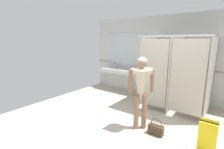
{
  "coord_description": "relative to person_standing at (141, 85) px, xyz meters",
  "views": [
    {
      "loc": [
        1.25,
        -2.77,
        1.93
      ],
      "look_at": [
        -1.5,
        0.89,
        0.96
      ],
      "focal_mm": 25.92,
      "sensor_mm": 36.0,
      "label": 1
    }
  ],
  "objects": [
    {
      "name": "ground_plane",
      "position": [
        0.24,
        -0.24,
        -1.05
      ],
      "size": [
        7.02,
        5.89,
        0.1
      ],
      "primitive_type": "cube",
      "color": "#B2A899"
    },
    {
      "name": "vanity_counter",
      "position": [
        -1.84,
        2.19,
        -0.39
      ],
      "size": [
        1.77,
        0.56,
        0.95
      ],
      "color": "silver",
      "rests_on": "ground_plane"
    },
    {
      "name": "bathroom_stalls",
      "position": [
        0.26,
        1.5,
        0.07
      ],
      "size": [
        1.76,
        1.41,
        2.05
      ],
      "color": "#B2AD9E",
      "rests_on": "ground_plane"
    },
    {
      "name": "wall_back_tile_band",
      "position": [
        0.24,
        2.4,
        0.05
      ],
      "size": [
        7.02,
        0.01,
        0.06
      ],
      "primitive_type": "cube",
      "color": "#9E937F",
      "rests_on": "wall_back"
    },
    {
      "name": "mirror_panel",
      "position": [
        -1.84,
        2.39,
        0.59
      ],
      "size": [
        1.67,
        0.02,
        1.22
      ],
      "primitive_type": "cube",
      "color": "silver",
      "rests_on": "wall_back"
    },
    {
      "name": "wall_back",
      "position": [
        0.24,
        2.46,
        0.37
      ],
      "size": [
        7.02,
        0.12,
        2.74
      ],
      "primitive_type": "cube",
      "color": "silver",
      "rests_on": "ground_plane"
    },
    {
      "name": "handbag",
      "position": [
        0.39,
        -0.02,
        -0.89
      ],
      "size": [
        0.31,
        0.14,
        0.36
      ],
      "color": "#3F2D1E",
      "rests_on": "ground_plane"
    },
    {
      "name": "soap_dispenser",
      "position": [
        -2.34,
        2.27,
        -0.08
      ],
      "size": [
        0.07,
        0.07,
        0.19
      ],
      "color": "white",
      "rests_on": "vanity_counter"
    },
    {
      "name": "wet_floor_sign",
      "position": [
        1.31,
        -0.07,
        -0.69
      ],
      "size": [
        0.28,
        0.19,
        0.61
      ],
      "color": "yellow",
      "rests_on": "ground_plane"
    },
    {
      "name": "person_standing",
      "position": [
        0.0,
        0.0,
        0.0
      ],
      "size": [
        0.57,
        0.57,
        1.6
      ],
      "color": "#8C664C",
      "rests_on": "ground_plane"
    }
  ]
}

